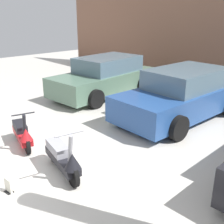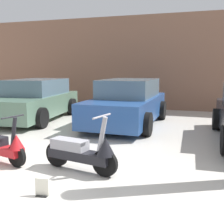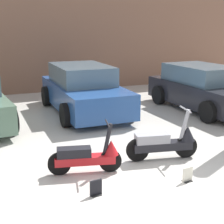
{
  "view_description": "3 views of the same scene",
  "coord_description": "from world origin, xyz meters",
  "px_view_note": "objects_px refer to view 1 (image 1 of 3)",
  "views": [
    {
      "loc": [
        4.72,
        -1.71,
        2.98
      ],
      "look_at": [
        0.46,
        2.13,
        0.89
      ],
      "focal_mm": 45.0,
      "sensor_mm": 36.0,
      "label": 1
    },
    {
      "loc": [
        2.53,
        -3.51,
        1.77
      ],
      "look_at": [
        0.57,
        2.53,
        0.77
      ],
      "focal_mm": 45.0,
      "sensor_mm": 36.0,
      "label": 2
    },
    {
      "loc": [
        -2.79,
        -4.8,
        2.63
      ],
      "look_at": [
        0.05,
        2.09,
        0.7
      ],
      "focal_mm": 55.0,
      "sensor_mm": 36.0,
      "label": 3
    }
  ],
  "objects_px": {
    "scooter_front_right": "(63,158)",
    "placard_near_right_scooter": "(8,186)",
    "car_rear_left": "(105,77)",
    "scooter_front_left": "(23,133)",
    "car_rear_center": "(182,95)"
  },
  "relations": [
    {
      "from": "scooter_front_left",
      "to": "car_rear_left",
      "type": "bearing_deg",
      "value": 128.91
    },
    {
      "from": "scooter_front_right",
      "to": "car_rear_left",
      "type": "distance_m",
      "value": 5.5
    },
    {
      "from": "scooter_front_left",
      "to": "placard_near_right_scooter",
      "type": "xyz_separation_m",
      "value": [
        1.46,
        -0.98,
        -0.22
      ]
    },
    {
      "from": "scooter_front_left",
      "to": "placard_near_right_scooter",
      "type": "height_order",
      "value": "scooter_front_left"
    },
    {
      "from": "scooter_front_left",
      "to": "car_rear_center",
      "type": "height_order",
      "value": "car_rear_center"
    },
    {
      "from": "scooter_front_right",
      "to": "car_rear_left",
      "type": "height_order",
      "value": "car_rear_left"
    },
    {
      "from": "scooter_front_right",
      "to": "car_rear_left",
      "type": "xyz_separation_m",
      "value": [
        -3.62,
        4.13,
        0.3
      ]
    },
    {
      "from": "scooter_front_right",
      "to": "placard_near_right_scooter",
      "type": "relative_size",
      "value": 5.58
    },
    {
      "from": "scooter_front_left",
      "to": "scooter_front_right",
      "type": "relative_size",
      "value": 0.91
    },
    {
      "from": "car_rear_left",
      "to": "car_rear_center",
      "type": "height_order",
      "value": "car_rear_center"
    },
    {
      "from": "scooter_front_left",
      "to": "car_rear_left",
      "type": "relative_size",
      "value": 0.31
    },
    {
      "from": "scooter_front_right",
      "to": "car_rear_center",
      "type": "distance_m",
      "value": 4.27
    },
    {
      "from": "car_rear_left",
      "to": "placard_near_right_scooter",
      "type": "distance_m",
      "value": 6.23
    },
    {
      "from": "scooter_front_right",
      "to": "placard_near_right_scooter",
      "type": "xyz_separation_m",
      "value": [
        -0.17,
        -1.02,
        -0.25
      ]
    },
    {
      "from": "car_rear_left",
      "to": "placard_near_right_scooter",
      "type": "relative_size",
      "value": 16.25
    }
  ]
}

